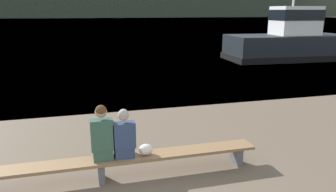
{
  "coord_description": "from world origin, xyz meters",
  "views": [
    {
      "loc": [
        -0.25,
        -3.25,
        3.19
      ],
      "look_at": [
        2.14,
        5.6,
        0.79
      ],
      "focal_mm": 35.0,
      "sensor_mm": 36.0,
      "label": 1
    }
  ],
  "objects_px": {
    "person_right": "(124,136)",
    "person_left": "(102,135)",
    "shopping_bag": "(146,150)",
    "tugboat_red": "(289,43)",
    "bench_main": "(101,164)"
  },
  "relations": [
    {
      "from": "person_right",
      "to": "person_left",
      "type": "bearing_deg",
      "value": -179.6
    },
    {
      "from": "person_right",
      "to": "shopping_bag",
      "type": "bearing_deg",
      "value": -0.64
    },
    {
      "from": "person_left",
      "to": "tugboat_red",
      "type": "relative_size",
      "value": 0.13
    },
    {
      "from": "bench_main",
      "to": "person_left",
      "type": "relative_size",
      "value": 5.8
    },
    {
      "from": "person_left",
      "to": "shopping_bag",
      "type": "height_order",
      "value": "person_left"
    },
    {
      "from": "tugboat_red",
      "to": "person_left",
      "type": "bearing_deg",
      "value": 137.83
    },
    {
      "from": "bench_main",
      "to": "person_left",
      "type": "bearing_deg",
      "value": -0.51
    },
    {
      "from": "shopping_bag",
      "to": "tugboat_red",
      "type": "relative_size",
      "value": 0.03
    },
    {
      "from": "shopping_bag",
      "to": "tugboat_red",
      "type": "distance_m",
      "value": 18.26
    },
    {
      "from": "bench_main",
      "to": "person_left",
      "type": "distance_m",
      "value": 0.57
    },
    {
      "from": "person_left",
      "to": "person_right",
      "type": "bearing_deg",
      "value": 0.4
    },
    {
      "from": "bench_main",
      "to": "person_right",
      "type": "bearing_deg",
      "value": 0.29
    },
    {
      "from": "person_right",
      "to": "shopping_bag",
      "type": "height_order",
      "value": "person_right"
    },
    {
      "from": "person_left",
      "to": "shopping_bag",
      "type": "relative_size",
      "value": 3.85
    },
    {
      "from": "person_left",
      "to": "person_right",
      "type": "relative_size",
      "value": 1.11
    }
  ]
}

